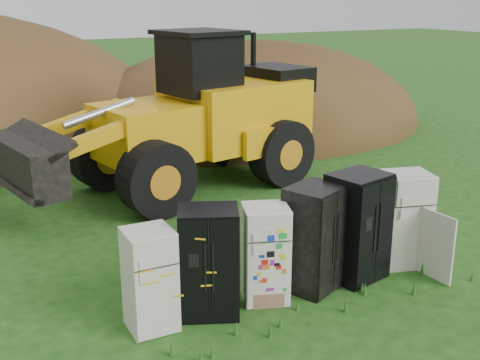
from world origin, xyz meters
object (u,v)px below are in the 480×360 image
object	(u,v)px
fridge_black_side	(209,262)
fridge_black_right	(357,226)
fridge_sticker	(265,254)
fridge_open_door	(405,219)
fridge_leftmost	(150,280)
wheel_loader	(167,115)
fridge_dark_mid	(314,238)

from	to	relation	value
fridge_black_side	fridge_black_right	world-z (taller)	fridge_black_right
fridge_sticker	fridge_open_door	distance (m)	2.94
fridge_leftmost	fridge_sticker	world-z (taller)	fridge_sticker
fridge_sticker	fridge_black_right	size ratio (longest dim) A/B	0.85
fridge_leftmost	fridge_open_door	bearing A→B (deg)	0.56
fridge_black_right	fridge_open_door	distance (m)	1.14
fridge_black_side	wheel_loader	xyz separation A→B (m)	(1.61, 5.94, 1.11)
fridge_leftmost	wheel_loader	world-z (taller)	wheel_loader
fridge_sticker	wheel_loader	bearing A→B (deg)	103.75
fridge_sticker	fridge_open_door	size ratio (longest dim) A/B	0.92
fridge_black_side	fridge_open_door	distance (m)	3.93
fridge_black_side	fridge_black_right	bearing A→B (deg)	22.89
fridge_black_side	fridge_black_right	size ratio (longest dim) A/B	0.91
fridge_black_right	fridge_open_door	bearing A→B (deg)	-10.63
fridge_leftmost	fridge_black_side	distance (m)	0.95
wheel_loader	fridge_sticker	bearing A→B (deg)	-107.26
fridge_leftmost	wheel_loader	bearing A→B (deg)	67.15
fridge_sticker	fridge_dark_mid	size ratio (longest dim) A/B	0.89
fridge_dark_mid	fridge_black_side	bearing A→B (deg)	155.68
fridge_dark_mid	fridge_open_door	bearing A→B (deg)	-22.35
fridge_sticker	wheel_loader	xyz separation A→B (m)	(0.62, 5.95, 1.17)
fridge_dark_mid	wheel_loader	world-z (taller)	wheel_loader
fridge_sticker	fridge_dark_mid	distance (m)	0.93
fridge_black_right	wheel_loader	distance (m)	6.17
fridge_leftmost	fridge_black_side	xyz separation A→B (m)	(0.95, -0.01, 0.08)
fridge_sticker	fridge_open_door	bearing A→B (deg)	20.23
fridge_open_door	wheel_loader	world-z (taller)	wheel_loader
wheel_loader	fridge_black_side	bearing A→B (deg)	-116.51
fridge_leftmost	fridge_black_right	distance (m)	3.75
fridge_black_side	wheel_loader	bearing A→B (deg)	98.40
fridge_sticker	fridge_dark_mid	xyz separation A→B (m)	(0.92, -0.01, 0.10)
fridge_black_side	fridge_sticker	size ratio (longest dim) A/B	1.08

